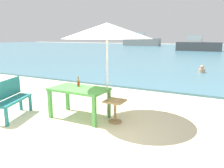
# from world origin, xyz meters

# --- Properties ---
(ground_plane) EXTENTS (120.00, 120.00, 0.00)m
(ground_plane) POSITION_xyz_m (0.00, 0.00, 0.00)
(ground_plane) COLOR beige
(sea_water) EXTENTS (120.00, 50.00, 0.08)m
(sea_water) POSITION_xyz_m (0.00, 30.00, 0.04)
(sea_water) COLOR teal
(sea_water) RESTS_ON ground_plane
(picnic_table_green) EXTENTS (1.40, 0.80, 0.76)m
(picnic_table_green) POSITION_xyz_m (-0.32, 1.55, 0.65)
(picnic_table_green) COLOR #4C9E47
(picnic_table_green) RESTS_ON ground_plane
(beer_bottle_amber) EXTENTS (0.07, 0.07, 0.26)m
(beer_bottle_amber) POSITION_xyz_m (-0.43, 1.69, 0.85)
(beer_bottle_amber) COLOR brown
(beer_bottle_amber) RESTS_ON picnic_table_green
(patio_umbrella) EXTENTS (2.10, 2.10, 2.30)m
(patio_umbrella) POSITION_xyz_m (0.32, 1.82, 2.12)
(patio_umbrella) COLOR silver
(patio_umbrella) RESTS_ON ground_plane
(side_table_wood) EXTENTS (0.44, 0.44, 0.54)m
(side_table_wood) POSITION_xyz_m (0.60, 1.68, 0.35)
(side_table_wood) COLOR #9E7A51
(side_table_wood) RESTS_ON ground_plane
(bench_teal_center) EXTENTS (0.74, 1.25, 0.95)m
(bench_teal_center) POSITION_xyz_m (-1.84, 0.78, 0.54)
(bench_teal_center) COLOR #237275
(bench_teal_center) RESTS_ON ground_plane
(swimmer_person) EXTENTS (0.34, 0.34, 0.41)m
(swimmer_person) POSITION_xyz_m (1.68, 9.99, 0.24)
(swimmer_person) COLOR tan
(swimmer_person) RESTS_ON sea_water
(boat_tanker) EXTENTS (5.70, 1.55, 2.07)m
(boat_tanker) POSITION_xyz_m (-0.78, 29.23, 0.83)
(boat_tanker) COLOR #4C4C4C
(boat_tanker) RESTS_ON sea_water
(boat_sailboat) EXTENTS (7.49, 2.04, 2.72)m
(boat_sailboat) POSITION_xyz_m (-13.17, 41.26, 1.06)
(boat_sailboat) COLOR gray
(boat_sailboat) RESTS_ON sea_water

